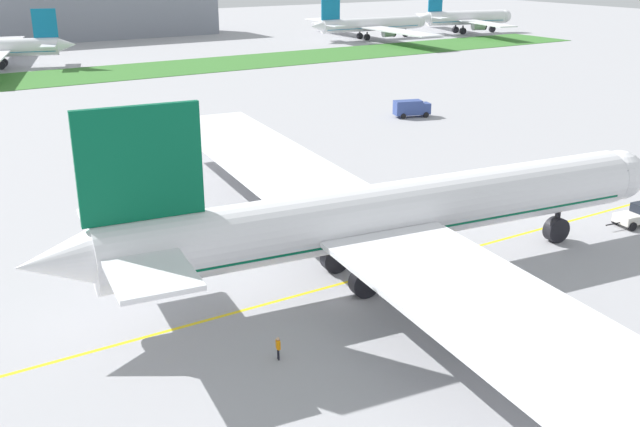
# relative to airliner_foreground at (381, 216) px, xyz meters

# --- Properties ---
(ground_plane) EXTENTS (600.00, 600.00, 0.00)m
(ground_plane) POSITION_rel_airliner_foreground_xyz_m (-3.75, -2.01, -5.55)
(ground_plane) COLOR #9E9EA3
(ground_plane) RESTS_ON ground
(apron_taxi_line) EXTENTS (280.00, 0.36, 0.01)m
(apron_taxi_line) POSITION_rel_airliner_foreground_xyz_m (-3.75, 0.63, -5.54)
(apron_taxi_line) COLOR yellow
(apron_taxi_line) RESTS_ON ground
(grass_median_strip) EXTENTS (320.00, 24.00, 0.10)m
(grass_median_strip) POSITION_rel_airliner_foreground_xyz_m (-3.75, 122.32, -5.50)
(grass_median_strip) COLOR #38722D
(grass_median_strip) RESTS_ON ground
(airliner_foreground) EXTENTS (56.78, 92.19, 16.33)m
(airliner_foreground) POSITION_rel_airliner_foreground_xyz_m (0.00, 0.00, 0.00)
(airliner_foreground) COLOR white
(airliner_foreground) RESTS_ON ground
(pushback_tug) EXTENTS (6.15, 2.92, 2.20)m
(pushback_tug) POSITION_rel_airliner_foreground_xyz_m (29.45, -3.66, -4.54)
(pushback_tug) COLOR white
(pushback_tug) RESTS_ON ground
(ground_crew_wingwalker_port) EXTENTS (0.42, 0.50, 1.60)m
(ground_crew_wingwalker_port) POSITION_rel_airliner_foreground_xyz_m (3.09, -18.97, -4.57)
(ground_crew_wingwalker_port) COLOR black
(ground_crew_wingwalker_port) RESTS_ON ground
(ground_crew_marshaller_front) EXTENTS (0.35, 0.57, 1.68)m
(ground_crew_marshaller_front) POSITION_rel_airliner_foreground_xyz_m (-13.78, -7.12, -4.53)
(ground_crew_marshaller_front) COLOR black
(ground_crew_marshaller_front) RESTS_ON ground
(service_truck_baggage_loader) EXTENTS (6.40, 3.85, 2.80)m
(service_truck_baggage_loader) POSITION_rel_airliner_foreground_xyz_m (42.85, 48.86, -4.02)
(service_truck_baggage_loader) COLOR #33478C
(service_truck_baggage_loader) RESTS_ON ground
(parked_airliner_far_right) EXTENTS (42.48, 67.96, 13.10)m
(parked_airliner_far_right) POSITION_rel_airliner_foreground_xyz_m (105.06, 147.21, -1.10)
(parked_airliner_far_right) COLOR white
(parked_airliner_far_right) RESTS_ON ground
(parked_airliner_far_outer) EXTENTS (36.00, 55.57, 14.88)m
(parked_airliner_far_outer) POSITION_rel_airliner_foreground_xyz_m (142.67, 144.48, -0.51)
(parked_airliner_far_outer) COLOR white
(parked_airliner_far_outer) RESTS_ON ground
(terminal_building) EXTENTS (97.07, 20.00, 18.00)m
(terminal_building) POSITION_rel_airliner_foreground_xyz_m (23.18, 197.26, 3.45)
(terminal_building) COLOR gray
(terminal_building) RESTS_ON ground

